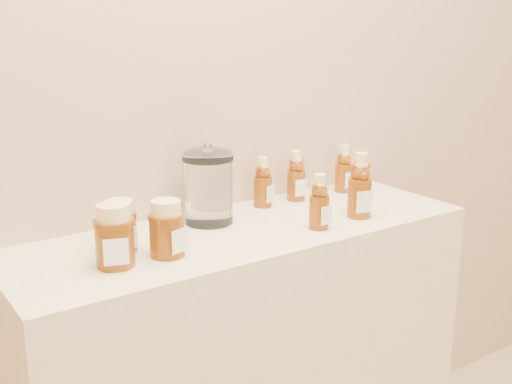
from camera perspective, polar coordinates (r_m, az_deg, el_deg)
wall_back at (r=1.70m, az=-4.87°, el=13.14°), size 3.50×0.02×2.70m
bear_bottle_back_left at (r=1.77m, az=0.60°, el=1.18°), size 0.07×0.07×0.16m
bear_bottle_back_mid at (r=1.84m, az=3.60°, el=1.75°), size 0.06×0.06×0.16m
bear_bottle_back_right at (r=1.95m, az=7.80°, el=2.35°), size 0.06×0.06×0.16m
bear_bottle_front_left at (r=1.60m, az=5.65°, el=-0.54°), size 0.06×0.06×0.16m
bear_bottle_front_right at (r=1.70m, az=9.23°, el=0.96°), size 0.08×0.08×0.20m
honey_jar_left at (r=1.39m, az=-12.47°, el=-3.78°), size 0.11×0.11×0.14m
honey_jar_back at (r=1.48m, az=-11.97°, el=-2.96°), size 0.08×0.08×0.12m
honey_jar_front at (r=1.43m, az=-7.95°, el=-3.21°), size 0.10×0.10×0.13m
glass_canister at (r=1.63m, az=-4.26°, el=0.67°), size 0.14×0.14×0.20m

